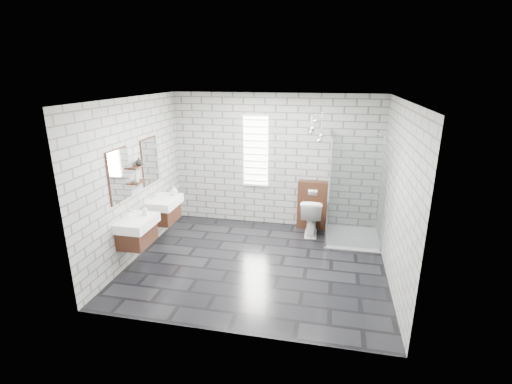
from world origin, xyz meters
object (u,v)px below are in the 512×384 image
(toilet, at_px, (311,216))
(vanity_right, at_px, (163,203))
(vanity_left, at_px, (135,224))
(cistern_panel, at_px, (312,205))
(shower_enclosure, at_px, (348,217))

(toilet, bearing_deg, vanity_right, 16.75)
(vanity_left, xyz_separation_m, cistern_panel, (2.71, 2.19, -0.26))
(toilet, bearing_deg, vanity_left, 33.65)
(vanity_left, xyz_separation_m, shower_enclosure, (3.41, 1.67, -0.25))
(cistern_panel, bearing_deg, vanity_left, -141.03)
(vanity_right, relative_size, shower_enclosure, 0.77)
(vanity_right, bearing_deg, toilet, 18.40)
(toilet, bearing_deg, cistern_panel, -91.65)
(shower_enclosure, relative_size, toilet, 2.76)
(vanity_right, distance_m, cistern_panel, 2.96)
(cistern_panel, height_order, shower_enclosure, shower_enclosure)
(vanity_right, height_order, toilet, vanity_right)
(vanity_left, bearing_deg, cistern_panel, 38.97)
(vanity_left, distance_m, shower_enclosure, 3.81)
(vanity_left, distance_m, cistern_panel, 3.49)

